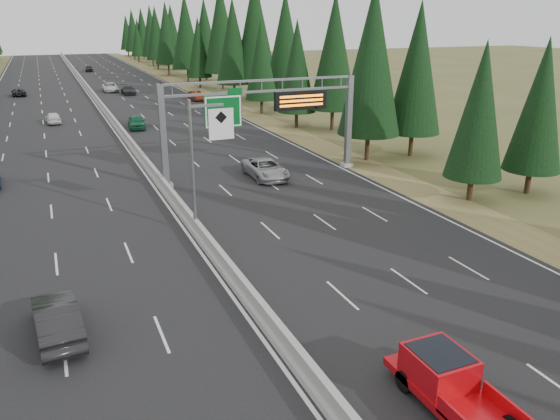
{
  "coord_description": "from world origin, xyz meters",
  "views": [
    {
      "loc": [
        -7.41,
        -5.36,
        12.4
      ],
      "look_at": [
        3.42,
        20.0,
        2.66
      ],
      "focal_mm": 35.0,
      "sensor_mm": 36.0,
      "label": 1
    }
  ],
  "objects": [
    {
      "name": "hov_sign_pole",
      "position": [
        0.58,
        24.97,
        4.72
      ],
      "size": [
        2.8,
        0.5,
        8.0
      ],
      "color": "slate",
      "rests_on": "road"
    },
    {
      "name": "car_ahead_white",
      "position": [
        3.47,
        96.37,
        0.83
      ],
      "size": [
        2.59,
        5.46,
        1.5
      ],
      "primitive_type": "imported",
      "rotation": [
        0.0,
        0.0,
        -0.02
      ],
      "color": "silver",
      "rests_on": "road"
    },
    {
      "name": "sign_gantry",
      "position": [
        8.92,
        34.88,
        5.27
      ],
      "size": [
        16.75,
        0.98,
        7.8
      ],
      "color": "slate",
      "rests_on": "road"
    },
    {
      "name": "road",
      "position": [
        0.0,
        80.0,
        0.04
      ],
      "size": [
        32.0,
        260.0,
        0.08
      ],
      "primitive_type": "cube",
      "color": "black",
      "rests_on": "ground"
    },
    {
      "name": "car_onc_far",
      "position": [
        -11.27,
        96.4,
        0.71
      ],
      "size": [
        2.43,
        4.71,
        1.27
      ],
      "primitive_type": "imported",
      "rotation": [
        0.0,
        0.0,
        3.21
      ],
      "color": "black",
      "rests_on": "road"
    },
    {
      "name": "red_pickup",
      "position": [
        3.65,
        6.44,
        1.06
      ],
      "size": [
        1.93,
        5.41,
        1.76
      ],
      "color": "black",
      "rests_on": "road"
    },
    {
      "name": "median_barrier",
      "position": [
        0.0,
        80.0,
        0.41
      ],
      "size": [
        0.7,
        260.0,
        0.85
      ],
      "color": "gray",
      "rests_on": "road"
    },
    {
      "name": "car_ahead_green",
      "position": [
        2.11,
        59.92,
        0.85
      ],
      "size": [
        2.24,
        4.69,
        1.55
      ],
      "primitive_type": "imported",
      "rotation": [
        0.0,
        0.0,
        -0.09
      ],
      "color": "#125233",
      "rests_on": "road"
    },
    {
      "name": "car_ahead_dkgrey",
      "position": [
        5.8,
        91.21,
        0.81
      ],
      "size": [
        2.07,
        5.02,
        1.45
      ],
      "primitive_type": "imported",
      "rotation": [
        0.0,
        0.0,
        -0.01
      ],
      "color": "black",
      "rests_on": "road"
    },
    {
      "name": "car_onc_white",
      "position": [
        -6.8,
        67.3,
        0.77
      ],
      "size": [
        1.9,
        4.17,
        1.39
      ],
      "primitive_type": "imported",
      "rotation": [
        0.0,
        0.0,
        3.21
      ],
      "color": "white",
      "rests_on": "road"
    },
    {
      "name": "car_ahead_far",
      "position": [
        3.39,
        137.86,
        0.79
      ],
      "size": [
        1.86,
        4.26,
        1.43
      ],
      "primitive_type": "imported",
      "rotation": [
        0.0,
        0.0,
        -0.04
      ],
      "color": "black",
      "rests_on": "road"
    },
    {
      "name": "tree_row_right",
      "position": [
        22.16,
        72.49,
        8.99
      ],
      "size": [
        11.2,
        243.05,
        18.8
      ],
      "color": "black",
      "rests_on": "ground"
    },
    {
      "name": "car_onc_near",
      "position": [
        -8.13,
        15.98,
        0.87
      ],
      "size": [
        2.05,
        4.92,
        1.58
      ],
      "primitive_type": "imported",
      "rotation": [
        0.0,
        0.0,
        3.22
      ],
      "color": "black",
      "rests_on": "road"
    },
    {
      "name": "car_ahead_dkred",
      "position": [
        14.5,
        79.63,
        0.79
      ],
      "size": [
        1.65,
        4.36,
        1.42
      ],
      "primitive_type": "imported",
      "rotation": [
        0.0,
        0.0,
        0.03
      ],
      "color": "#53180B",
      "rests_on": "road"
    },
    {
      "name": "silver_minivan",
      "position": [
        8.32,
        34.46,
        0.84
      ],
      "size": [
        2.55,
        5.49,
        1.52
      ],
      "primitive_type": "imported",
      "rotation": [
        0.0,
        0.0,
        -0.0
      ],
      "color": "#9C9CA0",
      "rests_on": "road"
    },
    {
      "name": "shoulder_right",
      "position": [
        17.8,
        80.0,
        0.03
      ],
      "size": [
        3.6,
        260.0,
        0.06
      ],
      "primitive_type": "cube",
      "color": "olive",
      "rests_on": "ground"
    }
  ]
}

